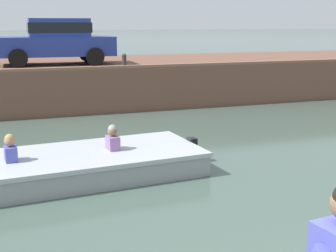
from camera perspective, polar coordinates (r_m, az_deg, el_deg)
ground_plane at (r=9.23m, az=-1.53°, el=-5.26°), size 400.00×400.00×0.00m
far_quay_wall at (r=17.61m, az=-10.66°, el=5.38°), size 60.00×6.00×1.42m
far_wall_coping at (r=14.71m, az=-8.96°, el=7.04°), size 60.00×0.24×0.08m
motorboat_passing at (r=8.74m, az=-14.88°, el=-5.12°), size 6.55×2.38×0.94m
car_left_inner_blue at (r=16.54m, az=-13.47°, el=10.23°), size 3.98×2.06×1.54m
mooring_bollard_mid at (r=15.03m, az=-5.36°, el=8.02°), size 0.15×0.15×0.45m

